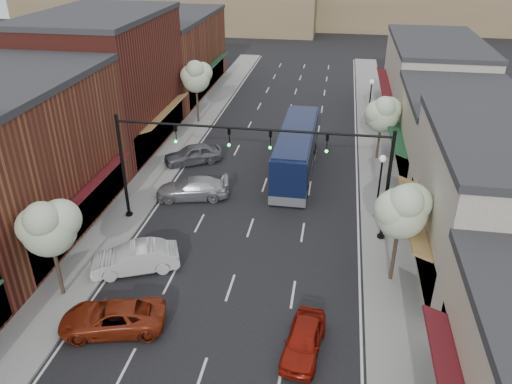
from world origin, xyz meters
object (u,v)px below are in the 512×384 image
at_px(lamp_post_near, 380,177).
at_px(lamp_post_far, 371,95).
at_px(tree_left_near, 48,226).
at_px(red_hatchback, 304,340).
at_px(tree_left_far, 196,76).
at_px(signal_mast_left, 158,154).
at_px(tree_right_near, 402,209).
at_px(parked_car_b, 135,258).
at_px(parked_car_a, 112,317).
at_px(signal_mast_right, 347,167).
at_px(parked_car_d, 193,154).
at_px(parked_car_c, 192,188).
at_px(coach_bus, 296,150).
at_px(tree_right_far, 383,113).

bearing_deg(lamp_post_near, lamp_post_far, 90.00).
bearing_deg(tree_left_near, lamp_post_near, 33.33).
bearing_deg(red_hatchback, tree_left_far, 121.06).
xyz_separation_m(signal_mast_left, tree_right_near, (13.97, -4.05, -0.17)).
bearing_deg(parked_car_b, tree_right_near, 72.32).
xyz_separation_m(red_hatchback, parked_car_a, (-8.88, -0.06, 0.02)).
xyz_separation_m(signal_mast_right, parked_car_d, (-11.82, 8.85, -3.84)).
bearing_deg(parked_car_b, lamp_post_near, 97.65).
distance_m(tree_right_near, parked_car_c, 15.36).
height_order(signal_mast_right, signal_mast_left, same).
relative_size(tree_left_far, parked_car_b, 1.30).
distance_m(tree_left_near, tree_left_far, 26.00).
relative_size(parked_car_b, parked_car_c, 0.94).
relative_size(parked_car_b, parked_car_d, 1.02).
bearing_deg(parked_car_b, red_hatchback, 42.02).
bearing_deg(lamp_post_near, parked_car_b, -149.29).
relative_size(lamp_post_near, coach_bus, 0.38).
relative_size(tree_left_near, parked_car_b, 1.21).
bearing_deg(signal_mast_left, tree_right_far, 40.54).
relative_size(tree_left_near, red_hatchback, 1.47).
relative_size(tree_right_near, parked_car_a, 1.22).
bearing_deg(parked_car_a, parked_car_c, 165.55).
height_order(signal_mast_left, parked_car_a, signal_mast_left).
bearing_deg(tree_right_far, red_hatchback, -100.97).
distance_m(tree_right_far, lamp_post_near, 9.51).
height_order(tree_right_near, coach_bus, tree_right_near).
bearing_deg(parked_car_a, red_hatchback, 76.42).
bearing_deg(tree_right_far, signal_mast_left, -139.46).
xyz_separation_m(signal_mast_right, red_hatchback, (-1.49, -9.79, -3.96)).
xyz_separation_m(tree_left_near, coach_bus, (10.28, 16.56, -2.38)).
xyz_separation_m(tree_left_near, red_hatchback, (12.39, -1.73, -3.56)).
distance_m(tree_right_far, tree_left_near, 25.99).
height_order(tree_left_near, red_hatchback, tree_left_near).
xyz_separation_m(tree_right_near, red_hatchback, (-4.21, -5.73, -3.79)).
xyz_separation_m(tree_right_far, parked_car_b, (-13.77, -17.30, -3.21)).
xyz_separation_m(tree_right_near, tree_right_far, (0.00, 16.00, -0.46)).
distance_m(signal_mast_right, parked_car_a, 14.84).
xyz_separation_m(tree_left_near, parked_car_d, (2.05, 16.90, -3.44)).
distance_m(tree_right_near, tree_right_far, 16.01).
height_order(tree_left_far, parked_car_a, tree_left_far).
height_order(parked_car_a, parked_car_d, parked_car_d).
bearing_deg(parked_car_d, signal_mast_right, 21.96).
relative_size(signal_mast_right, parked_car_a, 1.69).
bearing_deg(parked_car_d, coach_bus, 56.39).
height_order(lamp_post_far, parked_car_a, lamp_post_far).
bearing_deg(tree_left_near, coach_bus, 58.16).
distance_m(tree_right_far, parked_car_b, 22.34).
bearing_deg(parked_car_d, parked_car_c, -15.69).
distance_m(signal_mast_left, red_hatchback, 14.38).
bearing_deg(tree_right_near, tree_left_far, 127.04).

